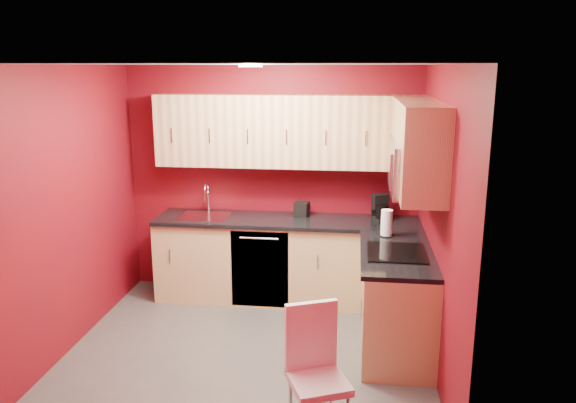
% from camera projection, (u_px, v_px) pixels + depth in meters
% --- Properties ---
extents(floor, '(3.20, 3.20, 0.00)m').
position_uv_depth(floor, '(249.00, 351.00, 5.03)').
color(floor, '#4B4846').
rests_on(floor, ground).
extents(ceiling, '(3.20, 3.20, 0.00)m').
position_uv_depth(ceiling, '(243.00, 64.00, 4.44)').
color(ceiling, white).
rests_on(ceiling, wall_back).
extents(wall_back, '(3.20, 0.00, 3.20)m').
position_uv_depth(wall_back, '(272.00, 181.00, 6.18)').
color(wall_back, maroon).
rests_on(wall_back, floor).
extents(wall_front, '(3.20, 0.00, 3.20)m').
position_uv_depth(wall_front, '(196.00, 283.00, 3.29)').
color(wall_front, maroon).
rests_on(wall_front, floor).
extents(wall_left, '(0.00, 3.00, 3.00)m').
position_uv_depth(wall_left, '(67.00, 211.00, 4.93)').
color(wall_left, maroon).
rests_on(wall_left, floor).
extents(wall_right, '(0.00, 3.00, 3.00)m').
position_uv_depth(wall_right, '(440.00, 223.00, 4.54)').
color(wall_right, maroon).
rests_on(wall_right, floor).
extents(base_cabinets_back, '(2.80, 0.60, 0.87)m').
position_uv_depth(base_cabinets_back, '(287.00, 261.00, 6.06)').
color(base_cabinets_back, tan).
rests_on(base_cabinets_back, floor).
extents(base_cabinets_right, '(0.60, 1.30, 0.87)m').
position_uv_depth(base_cabinets_right, '(396.00, 302.00, 5.01)').
color(base_cabinets_right, tan).
rests_on(base_cabinets_right, floor).
extents(countertop_back, '(2.80, 0.63, 0.04)m').
position_uv_depth(countertop_back, '(287.00, 221.00, 5.94)').
color(countertop_back, black).
rests_on(countertop_back, base_cabinets_back).
extents(countertop_right, '(0.63, 1.27, 0.04)m').
position_uv_depth(countertop_right, '(397.00, 254.00, 4.89)').
color(countertop_right, black).
rests_on(countertop_right, base_cabinets_right).
extents(upper_cabinets_back, '(2.80, 0.35, 0.75)m').
position_uv_depth(upper_cabinets_back, '(289.00, 131.00, 5.85)').
color(upper_cabinets_back, tan).
rests_on(upper_cabinets_back, wall_back).
extents(upper_cabinets_right, '(0.35, 1.55, 0.75)m').
position_uv_depth(upper_cabinets_right, '(417.00, 137.00, 4.84)').
color(upper_cabinets_right, tan).
rests_on(upper_cabinets_right, wall_right).
extents(microwave, '(0.42, 0.76, 0.42)m').
position_uv_depth(microwave, '(414.00, 168.00, 4.67)').
color(microwave, silver).
rests_on(microwave, upper_cabinets_right).
extents(cooktop, '(0.50, 0.55, 0.01)m').
position_uv_depth(cooktop, '(396.00, 253.00, 4.85)').
color(cooktop, black).
rests_on(cooktop, countertop_right).
extents(sink, '(0.52, 0.42, 0.35)m').
position_uv_depth(sink, '(204.00, 213.00, 6.05)').
color(sink, silver).
rests_on(sink, countertop_back).
extents(dishwasher_front, '(0.60, 0.02, 0.82)m').
position_uv_depth(dishwasher_front, '(260.00, 269.00, 5.81)').
color(dishwasher_front, black).
rests_on(dishwasher_front, base_cabinets_back).
extents(downlight, '(0.20, 0.20, 0.01)m').
position_uv_depth(downlight, '(250.00, 66.00, 4.73)').
color(downlight, white).
rests_on(downlight, ceiling).
extents(coffee_maker, '(0.23, 0.26, 0.27)m').
position_uv_depth(coffee_maker, '(382.00, 208.00, 5.86)').
color(coffee_maker, black).
rests_on(coffee_maker, countertop_back).
extents(napkin_holder, '(0.17, 0.17, 0.16)m').
position_uv_depth(napkin_holder, '(302.00, 209.00, 6.03)').
color(napkin_holder, black).
rests_on(napkin_holder, countertop_back).
extents(paper_towel, '(0.18, 0.18, 0.25)m').
position_uv_depth(paper_towel, '(387.00, 223.00, 5.32)').
color(paper_towel, white).
rests_on(paper_towel, countertop_right).
extents(dining_chair, '(0.49, 0.50, 0.92)m').
position_uv_depth(dining_chair, '(319.00, 375.00, 3.78)').
color(dining_chair, white).
rests_on(dining_chair, floor).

